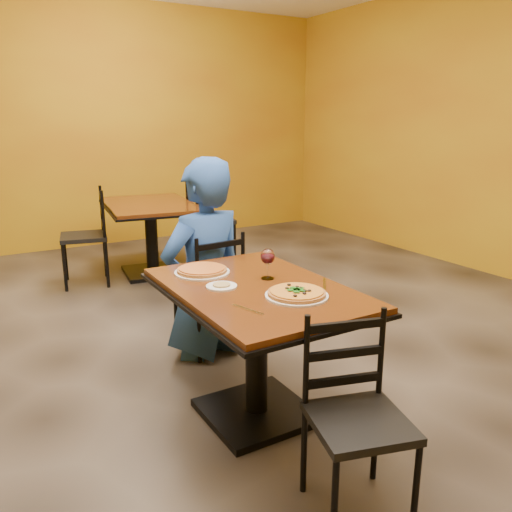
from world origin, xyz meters
TOP-DOWN VIEW (x-y plane):
  - floor at (0.00, 0.00)m, footprint 7.00×8.00m
  - wall_back at (0.00, 4.00)m, footprint 7.00×0.01m
  - table_main at (0.00, -0.50)m, footprint 0.83×1.23m
  - table_second at (0.43, 2.39)m, footprint 1.03×1.39m
  - chair_main_near at (-0.01, -1.33)m, footprint 0.46×0.46m
  - chair_main_far at (0.16, 0.43)m, footprint 0.41×0.41m
  - chair_second_left at (-0.25, 2.39)m, footprint 0.50×0.50m
  - chair_second_right at (1.11, 2.39)m, footprint 0.51×0.51m
  - diner at (0.11, 0.38)m, footprint 0.73×0.55m
  - plate_main at (0.09, -0.74)m, footprint 0.31×0.31m
  - pizza_main at (0.09, -0.74)m, footprint 0.28×0.28m
  - plate_far at (-0.14, -0.14)m, footprint 0.31×0.31m
  - pizza_far at (-0.14, -0.14)m, footprint 0.28×0.28m
  - side_plate at (-0.16, -0.42)m, footprint 0.16×0.16m
  - dip at (-0.16, -0.42)m, footprint 0.09×0.09m
  - wine_glass at (0.12, -0.42)m, footprint 0.08×0.08m
  - fork at (-0.21, -0.77)m, footprint 0.07×0.19m
  - knife at (0.32, -0.66)m, footprint 0.14×0.17m

SIDE VIEW (x-z plane):
  - floor at x=0.00m, z-range -0.01..0.01m
  - chair_main_near at x=-0.01m, z-range 0.00..0.83m
  - chair_main_far at x=0.16m, z-range 0.00..0.85m
  - chair_second_left at x=-0.25m, z-range 0.00..0.94m
  - chair_second_right at x=1.11m, z-range 0.00..1.00m
  - table_main at x=0.00m, z-range 0.18..0.93m
  - table_second at x=0.43m, z-range 0.18..0.93m
  - diner at x=0.11m, z-range 0.00..1.35m
  - fork at x=-0.21m, z-range 0.75..0.75m
  - knife at x=0.32m, z-range 0.75..0.75m
  - plate_main at x=0.09m, z-range 0.75..0.76m
  - plate_far at x=-0.14m, z-range 0.75..0.76m
  - side_plate at x=-0.16m, z-range 0.75..0.76m
  - dip at x=-0.16m, z-range 0.76..0.77m
  - pizza_main at x=0.09m, z-range 0.76..0.78m
  - pizza_far at x=-0.14m, z-range 0.76..0.78m
  - wine_glass at x=0.12m, z-range 0.75..0.93m
  - wall_back at x=0.00m, z-range 0.00..3.00m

